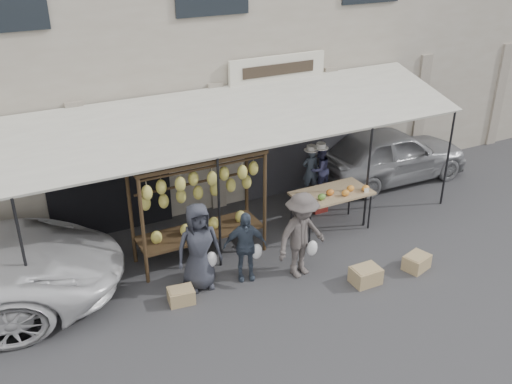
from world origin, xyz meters
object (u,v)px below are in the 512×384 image
banana_rack (199,187)px  vendor_left (310,171)px  produce_table (333,194)px  customer_right (301,235)px  customer_mid (245,246)px  customer_left (199,247)px  sedan (390,154)px  vendor_right (320,169)px  crate_far (181,296)px  crate_near_a (366,275)px  crate_near_b (417,262)px

banana_rack → vendor_left: size_ratio=2.41×
banana_rack → produce_table: (2.95, -0.29, -0.70)m
banana_rack → customer_right: banana_rack is taller
customer_mid → banana_rack: bearing=131.2°
customer_left → customer_right: size_ratio=0.99×
customer_left → sedan: customer_left is taller
vendor_right → crate_far: bearing=9.7°
customer_right → customer_mid: bearing=147.1°
customer_mid → sedan: 5.81m
banana_rack → sedan: banana_rack is taller
customer_left → customer_right: 1.93m
banana_rack → customer_right: bearing=-45.0°
customer_mid → crate_near_a: customer_mid is taller
banana_rack → crate_far: 2.10m
produce_table → crate_near_a: (-0.56, -1.98, -0.71)m
banana_rack → crate_near_a: size_ratio=4.89×
customer_left → sedan: 6.57m
vendor_right → customer_right: size_ratio=0.64×
customer_left → customer_mid: size_ratio=1.22×
crate_near_b → crate_far: bearing=166.0°
vendor_left → customer_left: bearing=37.7°
crate_near_a → customer_mid: bearing=148.3°
crate_near_a → customer_right: bearing=139.1°
banana_rack → crate_near_b: bearing=-33.3°
customer_mid → sedan: size_ratio=0.34×
crate_far → vendor_right: bearing=24.3°
vendor_left → sedan: 2.79m
crate_near_a → crate_near_b: size_ratio=1.08×
banana_rack → vendor_right: bearing=11.0°
crate_near_b → sedan: 4.26m
crate_near_a → crate_far: bearing=162.6°
crate_near_a → banana_rack: bearing=136.5°
customer_right → sedan: size_ratio=0.42×
customer_right → customer_left: bearing=152.4°
vendor_right → customer_left: (-3.61, -1.55, -0.20)m
crate_near_a → vendor_left: bearing=77.7°
crate_far → sedan: (6.70, 2.47, 0.57)m
customer_mid → vendor_left: bearing=53.7°
customer_left → crate_near_b: (3.98, -1.41, -0.71)m
crate_near_b → crate_far: (-4.47, 1.11, -0.01)m
produce_table → banana_rack: bearing=174.5°
vendor_left → produce_table: bearing=96.0°
vendor_left → vendor_right: 0.23m
crate_near_b → vendor_left: bearing=99.3°
crate_far → customer_mid: bearing=6.8°
customer_right → crate_near_a: customer_right is taller
vendor_left → vendor_right: (0.14, -0.17, 0.07)m
customer_mid → vendor_right: bearing=49.8°
vendor_right → vendor_left: bearing=-63.8°
customer_right → banana_rack: bearing=123.1°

